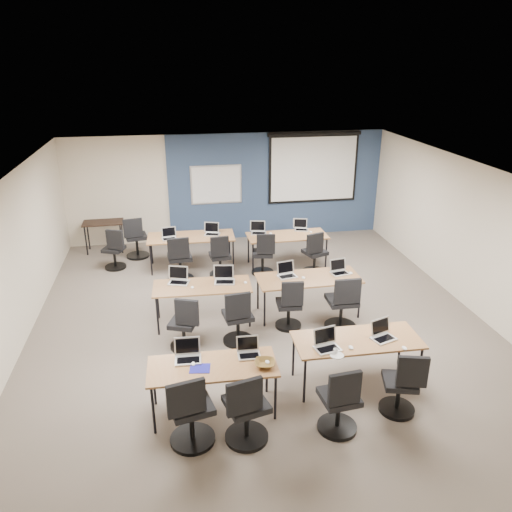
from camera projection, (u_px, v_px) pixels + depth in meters
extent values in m
cube|color=#6B6354|center=(260.00, 321.00, 9.04)|extent=(8.00, 9.00, 0.02)
cube|color=white|center=(260.00, 174.00, 8.02)|extent=(8.00, 9.00, 0.02)
cube|color=beige|center=(228.00, 187.00, 12.63)|extent=(8.00, 0.04, 2.70)
cube|color=beige|center=(351.00, 435.00, 4.42)|extent=(8.00, 0.04, 2.70)
cube|color=beige|center=(11.00, 268.00, 7.89)|extent=(0.04, 9.00, 2.70)
cube|color=beige|center=(473.00, 238.00, 9.17)|extent=(0.04, 9.00, 2.70)
cube|color=#3D5977|center=(276.00, 186.00, 12.81)|extent=(5.50, 0.04, 2.70)
cube|color=silver|center=(216.00, 185.00, 12.49)|extent=(1.28, 0.02, 0.98)
cube|color=white|center=(216.00, 185.00, 12.48)|extent=(1.20, 0.02, 0.90)
cube|color=black|center=(313.00, 167.00, 12.74)|extent=(2.32, 0.03, 1.82)
cube|color=white|center=(313.00, 169.00, 12.74)|extent=(2.20, 0.02, 1.62)
cylinder|color=black|center=(315.00, 134.00, 12.41)|extent=(2.40, 0.10, 0.10)
cube|color=olive|center=(212.00, 367.00, 6.48)|extent=(1.68, 0.70, 0.03)
cylinder|color=black|center=(153.00, 411.00, 6.23)|extent=(0.04, 0.04, 0.70)
cylinder|color=black|center=(275.00, 397.00, 6.48)|extent=(0.04, 0.04, 0.70)
cylinder|color=black|center=(154.00, 383.00, 6.76)|extent=(0.04, 0.04, 0.70)
cylinder|color=black|center=(267.00, 371.00, 7.01)|extent=(0.04, 0.04, 0.70)
cube|color=olive|center=(357.00, 340.00, 7.09)|extent=(1.81, 0.75, 0.03)
cylinder|color=black|center=(305.00, 381.00, 6.80)|extent=(0.04, 0.04, 0.70)
cylinder|color=black|center=(420.00, 368.00, 7.07)|extent=(0.04, 0.04, 0.70)
cylinder|color=black|center=(293.00, 355.00, 7.38)|extent=(0.04, 0.04, 0.70)
cylinder|color=black|center=(400.00, 345.00, 7.65)|extent=(0.04, 0.04, 0.70)
cube|color=#A67840|center=(202.00, 286.00, 8.73)|extent=(1.71, 0.71, 0.03)
cylinder|color=black|center=(158.00, 317.00, 8.46)|extent=(0.04, 0.04, 0.70)
cylinder|color=black|center=(250.00, 309.00, 8.72)|extent=(0.04, 0.04, 0.70)
cylinder|color=black|center=(158.00, 301.00, 9.01)|extent=(0.04, 0.04, 0.70)
cylinder|color=black|center=(245.00, 294.00, 9.26)|extent=(0.04, 0.04, 0.70)
cube|color=brown|center=(309.00, 278.00, 9.04)|extent=(1.87, 0.78, 0.03)
cylinder|color=black|center=(265.00, 308.00, 8.73)|extent=(0.04, 0.04, 0.70)
cylinder|color=black|center=(359.00, 301.00, 9.02)|extent=(0.04, 0.04, 0.70)
cylinder|color=black|center=(258.00, 292.00, 9.34)|extent=(0.04, 0.04, 0.70)
cylinder|color=black|center=(347.00, 285.00, 9.62)|extent=(0.04, 0.04, 0.70)
cube|color=olive|center=(191.00, 237.00, 11.08)|extent=(1.91, 0.80, 0.03)
cylinder|color=black|center=(151.00, 260.00, 10.77)|extent=(0.04, 0.04, 0.70)
cylinder|color=black|center=(233.00, 255.00, 11.05)|extent=(0.04, 0.04, 0.70)
cylinder|color=black|center=(152.00, 249.00, 11.38)|extent=(0.04, 0.04, 0.70)
cylinder|color=black|center=(229.00, 244.00, 11.67)|extent=(0.04, 0.04, 0.70)
cube|color=brown|center=(287.00, 236.00, 11.15)|extent=(1.78, 0.74, 0.03)
cylinder|color=black|center=(253.00, 258.00, 10.87)|extent=(0.04, 0.04, 0.70)
cylinder|color=black|center=(326.00, 254.00, 11.14)|extent=(0.04, 0.04, 0.70)
cylinder|color=black|center=(248.00, 248.00, 11.44)|extent=(0.04, 0.04, 0.70)
cylinder|color=black|center=(318.00, 244.00, 11.71)|extent=(0.04, 0.04, 0.70)
cube|color=silver|center=(188.00, 360.00, 6.58)|extent=(0.35, 0.25, 0.02)
cube|color=black|center=(188.00, 360.00, 6.55)|extent=(0.29, 0.15, 0.00)
cube|color=silver|center=(187.00, 346.00, 6.65)|extent=(0.35, 0.06, 0.24)
cube|color=black|center=(187.00, 346.00, 6.64)|extent=(0.30, 0.05, 0.20)
ellipsoid|color=white|center=(193.00, 364.00, 6.50)|extent=(0.08, 0.11, 0.03)
cylinder|color=black|center=(193.00, 439.00, 6.23)|extent=(0.57, 0.57, 0.05)
cylinder|color=black|center=(192.00, 424.00, 6.15)|extent=(0.06, 0.06, 0.50)
cube|color=black|center=(191.00, 405.00, 6.04)|extent=(0.50, 0.50, 0.08)
cube|color=black|center=(186.00, 398.00, 5.72)|extent=(0.46, 0.06, 0.44)
cube|color=#A5A5A9|center=(249.00, 356.00, 6.67)|extent=(0.30, 0.22, 0.02)
cube|color=black|center=(249.00, 356.00, 6.65)|extent=(0.26, 0.13, 0.00)
cube|color=#A5A5A9|center=(248.00, 343.00, 6.74)|extent=(0.30, 0.06, 0.21)
cube|color=black|center=(248.00, 344.00, 6.73)|extent=(0.27, 0.04, 0.17)
ellipsoid|color=white|center=(267.00, 362.00, 6.54)|extent=(0.07, 0.10, 0.03)
cylinder|color=black|center=(247.00, 436.00, 6.27)|extent=(0.55, 0.55, 0.05)
cylinder|color=black|center=(247.00, 422.00, 6.19)|extent=(0.06, 0.06, 0.49)
cube|color=black|center=(246.00, 404.00, 6.08)|extent=(0.49, 0.49, 0.08)
cube|color=black|center=(245.00, 397.00, 5.77)|extent=(0.44, 0.06, 0.44)
cube|color=#BABBC2|center=(327.00, 349.00, 6.83)|extent=(0.34, 0.25, 0.02)
cube|color=black|center=(328.00, 349.00, 6.80)|extent=(0.29, 0.14, 0.00)
cube|color=#BABBC2|center=(325.00, 336.00, 6.90)|extent=(0.34, 0.06, 0.23)
cube|color=black|center=(325.00, 336.00, 6.89)|extent=(0.30, 0.04, 0.19)
ellipsoid|color=white|center=(351.00, 348.00, 6.85)|extent=(0.09, 0.12, 0.04)
cylinder|color=black|center=(337.00, 427.00, 6.43)|extent=(0.51, 0.51, 0.05)
cylinder|color=black|center=(338.00, 414.00, 6.36)|extent=(0.06, 0.06, 0.45)
cube|color=black|center=(339.00, 397.00, 6.26)|extent=(0.45, 0.45, 0.08)
cube|color=black|center=(345.00, 389.00, 5.96)|extent=(0.41, 0.06, 0.44)
cube|color=#A5A6B2|center=(384.00, 339.00, 7.07)|extent=(0.33, 0.24, 0.02)
cube|color=black|center=(384.00, 339.00, 7.05)|extent=(0.28, 0.14, 0.00)
cube|color=#A5A6B2|center=(381.00, 326.00, 7.14)|extent=(0.33, 0.06, 0.23)
cube|color=black|center=(381.00, 327.00, 7.13)|extent=(0.29, 0.04, 0.19)
ellipsoid|color=white|center=(404.00, 348.00, 6.84)|extent=(0.08, 0.11, 0.04)
cylinder|color=black|center=(396.00, 409.00, 6.76)|extent=(0.48, 0.48, 0.05)
cylinder|color=black|center=(398.00, 397.00, 6.69)|extent=(0.06, 0.06, 0.43)
cube|color=black|center=(400.00, 382.00, 6.59)|extent=(0.43, 0.43, 0.08)
cube|color=black|center=(413.00, 372.00, 6.32)|extent=(0.39, 0.06, 0.44)
cube|color=silver|center=(179.00, 283.00, 8.80)|extent=(0.35, 0.25, 0.02)
cube|color=black|center=(179.00, 282.00, 8.78)|extent=(0.30, 0.15, 0.00)
cube|color=silver|center=(178.00, 273.00, 8.88)|extent=(0.35, 0.06, 0.24)
cube|color=black|center=(178.00, 273.00, 8.87)|extent=(0.31, 0.05, 0.20)
ellipsoid|color=white|center=(192.00, 287.00, 8.62)|extent=(0.06, 0.09, 0.03)
cylinder|color=black|center=(185.00, 346.00, 8.22)|extent=(0.47, 0.47, 0.05)
cylinder|color=black|center=(184.00, 336.00, 8.15)|extent=(0.06, 0.06, 0.41)
cube|color=black|center=(183.00, 323.00, 8.06)|extent=(0.41, 0.41, 0.08)
cube|color=black|center=(187.00, 312.00, 7.80)|extent=(0.38, 0.06, 0.44)
cube|color=silver|center=(225.00, 282.00, 8.83)|extent=(0.36, 0.26, 0.02)
cube|color=black|center=(225.00, 282.00, 8.80)|extent=(0.31, 0.15, 0.00)
cube|color=silver|center=(224.00, 272.00, 8.91)|extent=(0.36, 0.07, 0.25)
cube|color=black|center=(224.00, 272.00, 8.90)|extent=(0.32, 0.05, 0.20)
ellipsoid|color=white|center=(245.00, 282.00, 8.81)|extent=(0.06, 0.09, 0.03)
cylinder|color=black|center=(238.00, 340.00, 8.38)|extent=(0.51, 0.51, 0.05)
cylinder|color=black|center=(238.00, 329.00, 8.31)|extent=(0.06, 0.06, 0.45)
cube|color=black|center=(238.00, 315.00, 8.21)|extent=(0.45, 0.45, 0.08)
cube|color=black|center=(238.00, 306.00, 7.91)|extent=(0.42, 0.06, 0.44)
cube|color=#B4B4BC|center=(287.00, 276.00, 9.05)|extent=(0.33, 0.24, 0.02)
cube|color=black|center=(287.00, 276.00, 9.03)|extent=(0.28, 0.14, 0.00)
cube|color=#B4B4BC|center=(286.00, 267.00, 9.12)|extent=(0.33, 0.06, 0.23)
cube|color=black|center=(286.00, 267.00, 9.11)|extent=(0.29, 0.04, 0.19)
ellipsoid|color=white|center=(303.00, 278.00, 9.00)|extent=(0.09, 0.11, 0.04)
cylinder|color=black|center=(288.00, 325.00, 8.84)|extent=(0.46, 0.46, 0.05)
cylinder|color=black|center=(288.00, 316.00, 8.78)|extent=(0.06, 0.06, 0.41)
cube|color=black|center=(289.00, 304.00, 8.68)|extent=(0.41, 0.41, 0.08)
cube|color=black|center=(293.00, 294.00, 8.41)|extent=(0.37, 0.06, 0.44)
cube|color=silver|center=(340.00, 273.00, 9.17)|extent=(0.32, 0.23, 0.02)
cube|color=black|center=(340.00, 273.00, 9.15)|extent=(0.27, 0.13, 0.00)
cube|color=silver|center=(338.00, 265.00, 9.24)|extent=(0.32, 0.06, 0.22)
cube|color=black|center=(338.00, 265.00, 9.24)|extent=(0.28, 0.04, 0.18)
ellipsoid|color=white|center=(351.00, 273.00, 9.18)|extent=(0.06, 0.10, 0.04)
cylinder|color=black|center=(340.00, 326.00, 8.81)|extent=(0.56, 0.56, 0.05)
cylinder|color=black|center=(341.00, 315.00, 8.73)|extent=(0.06, 0.06, 0.49)
cube|color=black|center=(342.00, 300.00, 8.62)|extent=(0.49, 0.49, 0.08)
cube|color=black|center=(348.00, 291.00, 8.31)|extent=(0.45, 0.06, 0.44)
cube|color=silver|center=(169.00, 239.00, 10.89)|extent=(0.31, 0.23, 0.02)
cube|color=black|center=(169.00, 239.00, 10.87)|extent=(0.26, 0.13, 0.00)
cube|color=silver|center=(169.00, 232.00, 10.96)|extent=(0.31, 0.06, 0.22)
cube|color=black|center=(169.00, 232.00, 10.95)|extent=(0.27, 0.04, 0.18)
ellipsoid|color=white|center=(186.00, 240.00, 10.81)|extent=(0.08, 0.10, 0.03)
cylinder|color=black|center=(181.00, 278.00, 10.68)|extent=(0.55, 0.55, 0.05)
cylinder|color=black|center=(180.00, 269.00, 10.60)|extent=(0.06, 0.06, 0.48)
cube|color=black|center=(180.00, 257.00, 10.49)|extent=(0.48, 0.48, 0.08)
cube|color=black|center=(178.00, 248.00, 10.18)|extent=(0.44, 0.06, 0.44)
cube|color=silver|center=(212.00, 234.00, 11.16)|extent=(0.33, 0.24, 0.02)
cube|color=black|center=(212.00, 234.00, 11.13)|extent=(0.28, 0.14, 0.00)
cube|color=silver|center=(212.00, 227.00, 11.23)|extent=(0.33, 0.06, 0.23)
cube|color=black|center=(212.00, 227.00, 11.22)|extent=(0.29, 0.04, 0.19)
ellipsoid|color=white|center=(221.00, 238.00, 10.93)|extent=(0.06, 0.09, 0.03)
cylinder|color=black|center=(220.00, 274.00, 10.89)|extent=(0.48, 0.48, 0.05)
cylinder|color=black|center=(220.00, 266.00, 10.82)|extent=(0.06, 0.06, 0.42)
cube|color=black|center=(220.00, 256.00, 10.72)|extent=(0.42, 0.42, 0.08)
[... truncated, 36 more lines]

